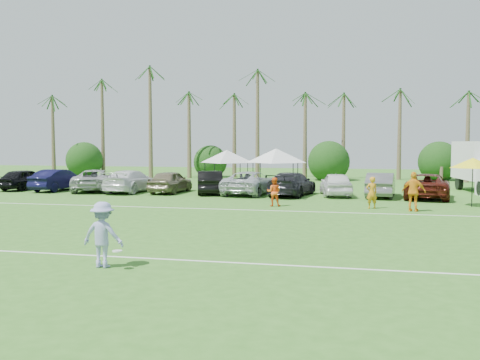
# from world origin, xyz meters

# --- Properties ---
(ground) EXTENTS (120.00, 120.00, 0.00)m
(ground) POSITION_xyz_m (0.00, 0.00, 0.00)
(ground) COLOR #346D20
(ground) RESTS_ON ground
(field_lines) EXTENTS (80.00, 12.10, 0.01)m
(field_lines) POSITION_xyz_m (0.00, 8.00, 0.01)
(field_lines) COLOR white
(field_lines) RESTS_ON ground
(palm_tree_0) EXTENTS (2.40, 2.40, 8.90)m
(palm_tree_0) POSITION_xyz_m (-22.00, 38.00, 7.48)
(palm_tree_0) COLOR brown
(palm_tree_0) RESTS_ON ground
(palm_tree_1) EXTENTS (2.40, 2.40, 9.90)m
(palm_tree_1) POSITION_xyz_m (-17.00, 38.00, 8.35)
(palm_tree_1) COLOR brown
(palm_tree_1) RESTS_ON ground
(palm_tree_2) EXTENTS (2.40, 2.40, 10.90)m
(palm_tree_2) POSITION_xyz_m (-12.00, 38.00, 9.21)
(palm_tree_2) COLOR brown
(palm_tree_2) RESTS_ON ground
(palm_tree_3) EXTENTS (2.40, 2.40, 11.90)m
(palm_tree_3) POSITION_xyz_m (-8.00, 38.00, 10.06)
(palm_tree_3) COLOR brown
(palm_tree_3) RESTS_ON ground
(palm_tree_4) EXTENTS (2.40, 2.40, 8.90)m
(palm_tree_4) POSITION_xyz_m (-4.00, 38.00, 7.48)
(palm_tree_4) COLOR brown
(palm_tree_4) RESTS_ON ground
(palm_tree_5) EXTENTS (2.40, 2.40, 9.90)m
(palm_tree_5) POSITION_xyz_m (0.00, 38.00, 8.35)
(palm_tree_5) COLOR brown
(palm_tree_5) RESTS_ON ground
(palm_tree_6) EXTENTS (2.40, 2.40, 10.90)m
(palm_tree_6) POSITION_xyz_m (4.00, 38.00, 9.21)
(palm_tree_6) COLOR brown
(palm_tree_6) RESTS_ON ground
(palm_tree_7) EXTENTS (2.40, 2.40, 11.90)m
(palm_tree_7) POSITION_xyz_m (8.00, 38.00, 10.06)
(palm_tree_7) COLOR brown
(palm_tree_7) RESTS_ON ground
(palm_tree_8) EXTENTS (2.40, 2.40, 8.90)m
(palm_tree_8) POSITION_xyz_m (13.00, 38.00, 7.48)
(palm_tree_8) COLOR brown
(palm_tree_8) RESTS_ON ground
(palm_tree_9) EXTENTS (2.40, 2.40, 9.90)m
(palm_tree_9) POSITION_xyz_m (18.00, 38.00, 8.35)
(palm_tree_9) COLOR brown
(palm_tree_9) RESTS_ON ground
(bush_tree_0) EXTENTS (4.00, 4.00, 4.00)m
(bush_tree_0) POSITION_xyz_m (-19.00, 39.00, 1.80)
(bush_tree_0) COLOR brown
(bush_tree_0) RESTS_ON ground
(bush_tree_1) EXTENTS (4.00, 4.00, 4.00)m
(bush_tree_1) POSITION_xyz_m (-6.00, 39.00, 1.80)
(bush_tree_1) COLOR brown
(bush_tree_1) RESTS_ON ground
(bush_tree_2) EXTENTS (4.00, 4.00, 4.00)m
(bush_tree_2) POSITION_xyz_m (6.00, 39.00, 1.80)
(bush_tree_2) COLOR brown
(bush_tree_2) RESTS_ON ground
(bush_tree_3) EXTENTS (4.00, 4.00, 4.00)m
(bush_tree_3) POSITION_xyz_m (16.00, 39.00, 1.80)
(bush_tree_3) COLOR brown
(bush_tree_3) RESTS_ON ground
(sideline_player_a) EXTENTS (0.73, 0.62, 1.69)m
(sideline_player_a) POSITION_xyz_m (9.45, 16.06, 0.84)
(sideline_player_a) COLOR orange
(sideline_player_a) RESTS_ON ground
(sideline_player_b) EXTENTS (0.82, 0.66, 1.58)m
(sideline_player_b) POSITION_xyz_m (4.24, 15.93, 0.79)
(sideline_player_b) COLOR orange
(sideline_player_b) RESTS_ON ground
(sideline_player_c) EXTENTS (1.27, 0.82, 2.02)m
(sideline_player_c) POSITION_xyz_m (11.49, 15.29, 1.01)
(sideline_player_c) COLOR orange
(sideline_player_c) RESTS_ON ground
(canopy_tent_left) EXTENTS (4.20, 4.20, 3.41)m
(canopy_tent_left) POSITION_xyz_m (-1.20, 27.03, 2.92)
(canopy_tent_left) COLOR black
(canopy_tent_left) RESTS_ON ground
(canopy_tent_right) EXTENTS (4.40, 4.40, 3.56)m
(canopy_tent_right) POSITION_xyz_m (2.85, 25.66, 3.05)
(canopy_tent_right) COLOR black
(canopy_tent_right) RESTS_ON ground
(market_umbrella) EXTENTS (2.39, 2.39, 2.66)m
(market_umbrella) POSITION_xyz_m (14.78, 18.05, 2.39)
(market_umbrella) COLOR black
(market_umbrella) RESTS_ON ground
(frisbee_player) EXTENTS (1.26, 0.72, 1.84)m
(frisbee_player) POSITION_xyz_m (1.85, 0.68, 0.92)
(frisbee_player) COLOR #949AD2
(frisbee_player) RESTS_ON ground
(parked_car_0) EXTENTS (2.45, 4.78, 1.56)m
(parked_car_0) POSITION_xyz_m (-15.37, 22.12, 0.78)
(parked_car_0) COLOR black
(parked_car_0) RESTS_ON ground
(parked_car_1) EXTENTS (2.16, 4.88, 1.56)m
(parked_car_1) POSITION_xyz_m (-12.53, 21.97, 0.78)
(parked_car_1) COLOR black
(parked_car_1) RESTS_ON ground
(parked_car_2) EXTENTS (4.02, 6.10, 1.56)m
(parked_car_2) POSITION_xyz_m (-9.70, 22.25, 0.78)
(parked_car_2) COLOR #A1A2A4
(parked_car_2) RESTS_ON ground
(parked_car_3) EXTENTS (2.50, 5.49, 1.56)m
(parked_car_3) POSITION_xyz_m (-6.87, 21.96, 0.78)
(parked_car_3) COLOR white
(parked_car_3) RESTS_ON ground
(parked_car_4) EXTENTS (2.09, 4.67, 1.56)m
(parked_car_4) POSITION_xyz_m (-4.03, 22.19, 0.78)
(parked_car_4) COLOR #776E52
(parked_car_4) RESTS_ON ground
(parked_car_5) EXTENTS (2.95, 5.00, 1.56)m
(parked_car_5) POSITION_xyz_m (-1.20, 22.26, 0.78)
(parked_car_5) COLOR black
(parked_car_5) RESTS_ON ground
(parked_car_6) EXTENTS (3.30, 5.89, 1.56)m
(parked_car_6) POSITION_xyz_m (1.64, 22.22, 0.78)
(parked_car_6) COLOR silver
(parked_car_6) RESTS_ON ground
(parked_car_7) EXTENTS (3.03, 5.65, 1.56)m
(parked_car_7) POSITION_xyz_m (4.47, 21.96, 0.78)
(parked_car_7) COLOR black
(parked_car_7) RESTS_ON ground
(parked_car_8) EXTENTS (2.53, 4.80, 1.56)m
(parked_car_8) POSITION_xyz_m (7.30, 22.53, 0.78)
(parked_car_8) COLOR white
(parked_car_8) RESTS_ON ground
(parked_car_9) EXTENTS (2.08, 4.86, 1.56)m
(parked_car_9) POSITION_xyz_m (10.14, 22.40, 0.78)
(parked_car_9) COLOR slate
(parked_car_9) RESTS_ON ground
(parked_car_10) EXTENTS (3.36, 5.92, 1.56)m
(parked_car_10) POSITION_xyz_m (12.97, 22.17, 0.78)
(parked_car_10) COLOR #511710
(parked_car_10) RESTS_ON ground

